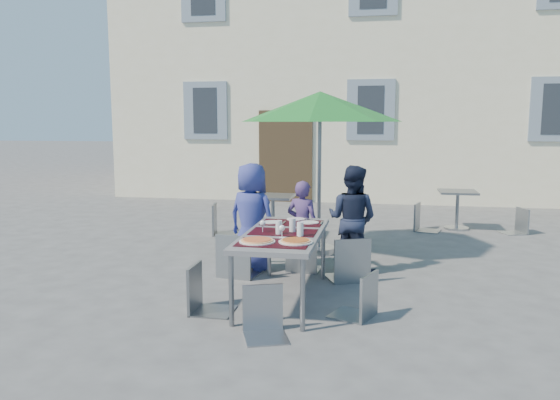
% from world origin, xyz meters
% --- Properties ---
extents(ground, '(90.00, 90.00, 0.00)m').
position_xyz_m(ground, '(0.00, 0.00, 0.00)').
color(ground, '#4C4C4F').
rests_on(ground, ground).
extents(building, '(13.60, 8.20, 11.10)m').
position_xyz_m(building, '(-0.00, 11.50, 4.85)').
color(building, beige).
rests_on(building, ground).
extents(dining_table, '(0.80, 1.85, 0.76)m').
position_xyz_m(dining_table, '(-0.71, 0.18, 0.70)').
color(dining_table, '#4B4B50').
rests_on(dining_table, ground).
extents(pizza_near_left, '(0.36, 0.36, 0.03)m').
position_xyz_m(pizza_near_left, '(-0.88, -0.36, 0.77)').
color(pizza_near_left, white).
rests_on(pizza_near_left, dining_table).
extents(pizza_near_right, '(0.34, 0.34, 0.03)m').
position_xyz_m(pizza_near_right, '(-0.50, -0.31, 0.77)').
color(pizza_near_right, white).
rests_on(pizza_near_right, dining_table).
extents(glassware, '(0.49, 0.37, 0.15)m').
position_xyz_m(glassware, '(-0.66, 0.08, 0.83)').
color(glassware, silver).
rests_on(glassware, dining_table).
extents(place_settings, '(0.69, 0.47, 0.01)m').
position_xyz_m(place_settings, '(-0.71, 0.80, 0.76)').
color(place_settings, white).
rests_on(place_settings, dining_table).
extents(child_0, '(0.80, 0.66, 1.41)m').
position_xyz_m(child_0, '(-1.34, 1.31, 0.70)').
color(child_0, '#343C91').
rests_on(child_0, ground).
extents(child_1, '(0.49, 0.38, 1.18)m').
position_xyz_m(child_1, '(-0.69, 1.43, 0.59)').
color(child_1, '#4C356D').
rests_on(child_1, ground).
extents(child_2, '(0.76, 0.59, 1.38)m').
position_xyz_m(child_2, '(-0.05, 1.47, 0.69)').
color(child_2, '#1A2139').
rests_on(child_2, ground).
extents(chair_0, '(0.53, 0.53, 1.05)m').
position_xyz_m(chair_0, '(-1.44, 0.94, 0.62)').
color(chair_0, '#93999E').
rests_on(chair_0, ground).
extents(chair_1, '(0.45, 0.45, 0.93)m').
position_xyz_m(chair_1, '(-0.67, 1.34, 0.54)').
color(chair_1, gray).
rests_on(chair_1, ground).
extents(chair_2, '(0.61, 0.61, 1.04)m').
position_xyz_m(chair_2, '(-0.05, 1.02, 0.61)').
color(chair_2, gray).
rests_on(chair_2, ground).
extents(chair_3, '(0.42, 0.41, 0.92)m').
position_xyz_m(chair_3, '(-1.44, -0.34, 0.54)').
color(chair_3, slate).
rests_on(chair_3, ground).
extents(chair_4, '(0.51, 0.51, 0.88)m').
position_xyz_m(chair_4, '(0.14, -0.23, 0.51)').
color(chair_4, gray).
rests_on(chair_4, ground).
extents(chair_5, '(0.48, 0.49, 0.85)m').
position_xyz_m(chair_5, '(-0.70, -0.83, 0.49)').
color(chair_5, gray).
rests_on(chair_5, ground).
extents(patio_umbrella, '(2.32, 2.32, 2.36)m').
position_xyz_m(patio_umbrella, '(-0.59, 2.38, 2.12)').
color(patio_umbrella, '#A6A8AD').
rests_on(patio_umbrella, ground).
extents(cafe_table_0, '(0.67, 0.67, 0.71)m').
position_xyz_m(cafe_table_0, '(-1.47, 3.35, 0.47)').
color(cafe_table_0, '#A6A8AD').
rests_on(cafe_table_0, ground).
extents(bg_chair_l_0, '(0.52, 0.52, 1.00)m').
position_xyz_m(bg_chair_l_0, '(-2.41, 3.42, 0.59)').
color(bg_chair_l_0, gray).
rests_on(bg_chair_l_0, ground).
extents(bg_chair_r_0, '(0.50, 0.49, 0.87)m').
position_xyz_m(bg_chair_r_0, '(-1.09, 3.68, 0.50)').
color(bg_chair_r_0, gray).
rests_on(bg_chair_r_0, ground).
extents(cafe_table_1, '(0.65, 0.65, 0.70)m').
position_xyz_m(cafe_table_1, '(1.65, 4.65, 0.46)').
color(cafe_table_1, '#A6A8AD').
rests_on(cafe_table_1, ground).
extents(bg_chair_l_1, '(0.51, 0.51, 0.93)m').
position_xyz_m(bg_chair_l_1, '(1.04, 4.40, 0.54)').
color(bg_chair_l_1, gray).
rests_on(bg_chair_l_1, ground).
extents(bg_chair_r_1, '(0.48, 0.48, 0.84)m').
position_xyz_m(bg_chair_r_1, '(2.64, 4.46, 0.48)').
color(bg_chair_r_1, '#90969B').
rests_on(bg_chair_r_1, ground).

